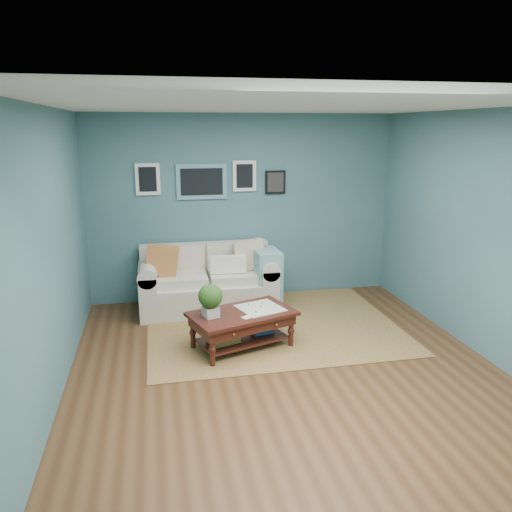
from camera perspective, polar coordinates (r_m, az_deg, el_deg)
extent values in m
plane|color=brown|center=(5.45, 3.46, -12.83)|extent=(5.00, 5.00, 0.00)
plane|color=white|center=(4.85, 3.96, 16.83)|extent=(5.00, 5.00, 0.00)
cube|color=#3C5F67|center=(7.37, -1.44, 5.52)|extent=(4.50, 0.02, 2.70)
cube|color=#3C5F67|center=(2.77, 17.63, -10.73)|extent=(4.50, 0.02, 2.70)
cube|color=#3C5F67|center=(4.90, -22.59, -0.20)|extent=(0.02, 5.00, 2.70)
cube|color=#3C5F67|center=(5.97, 25.02, 2.02)|extent=(0.02, 5.00, 2.70)
cube|color=#5B9799|center=(7.22, -6.23, 8.44)|extent=(0.72, 0.03, 0.50)
cube|color=black|center=(7.20, -6.22, 8.43)|extent=(0.60, 0.01, 0.38)
cube|color=white|center=(7.18, -12.28, 8.57)|extent=(0.34, 0.03, 0.44)
cube|color=white|center=(7.29, -1.33, 9.14)|extent=(0.34, 0.03, 0.44)
cube|color=black|center=(7.40, 2.22, 8.43)|extent=(0.30, 0.03, 0.34)
cube|color=brown|center=(6.54, 1.83, -7.92)|extent=(3.17, 2.54, 0.01)
cube|color=silver|center=(7.08, -5.50, -4.49)|extent=(1.40, 0.87, 0.41)
cube|color=silver|center=(7.27, -5.88, -0.33)|extent=(1.83, 0.22, 0.47)
cube|color=silver|center=(7.01, -12.20, -4.08)|extent=(0.24, 0.87, 0.61)
cube|color=silver|center=(7.17, 1.00, -3.33)|extent=(0.24, 0.87, 0.61)
cylinder|color=silver|center=(6.92, -12.33, -1.68)|extent=(0.26, 0.87, 0.26)
cylinder|color=silver|center=(7.08, 1.01, -0.98)|extent=(0.26, 0.87, 0.26)
cube|color=silver|center=(6.91, -8.60, -2.69)|extent=(0.71, 0.55, 0.13)
cube|color=silver|center=(6.98, -2.45, -2.35)|extent=(0.71, 0.55, 0.13)
cube|color=silver|center=(7.11, -8.80, -0.18)|extent=(0.71, 0.12, 0.35)
cube|color=silver|center=(7.18, -2.82, 0.12)|extent=(0.71, 0.12, 0.35)
cube|color=orange|center=(6.84, -10.67, -0.52)|extent=(0.48, 0.17, 0.47)
cube|color=beige|center=(7.02, -0.83, 0.13)|extent=(0.47, 0.18, 0.46)
cube|color=white|center=(6.88, -3.22, -0.96)|extent=(0.49, 0.12, 0.24)
cube|color=#6A9F9A|center=(7.02, 1.22, -2.47)|extent=(0.34, 0.54, 0.79)
cube|color=#341610|center=(5.78, -1.61, -6.61)|extent=(1.33, 1.02, 0.04)
cube|color=#341610|center=(5.81, -1.60, -7.33)|extent=(1.23, 0.92, 0.12)
cube|color=#341610|center=(5.90, -1.59, -9.42)|extent=(1.11, 0.80, 0.02)
sphere|color=gold|center=(5.43, -2.55, -8.93)|extent=(0.03, 0.03, 0.03)
sphere|color=gold|center=(5.69, 2.37, -7.83)|extent=(0.03, 0.03, 0.03)
cylinder|color=#341610|center=(5.44, -5.01, -10.58)|extent=(0.06, 0.06, 0.40)
cylinder|color=#341610|center=(5.90, 4.03, -8.49)|extent=(0.06, 0.06, 0.40)
cylinder|color=#341610|center=(5.88, -7.24, -8.65)|extent=(0.06, 0.06, 0.40)
cylinder|color=#341610|center=(6.31, 1.33, -6.89)|extent=(0.06, 0.06, 0.40)
cube|color=beige|center=(5.64, -5.19, -6.37)|extent=(0.20, 0.20, 0.12)
sphere|color=#2A4E1B|center=(5.57, -5.23, -4.59)|extent=(0.27, 0.27, 0.27)
cube|color=silver|center=(5.88, 0.49, -5.97)|extent=(0.59, 0.59, 0.01)
cube|color=olive|center=(5.75, -3.75, -8.90)|extent=(0.39, 0.33, 0.20)
cube|color=#265896|center=(6.01, 0.63, -8.24)|extent=(0.28, 0.24, 0.11)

